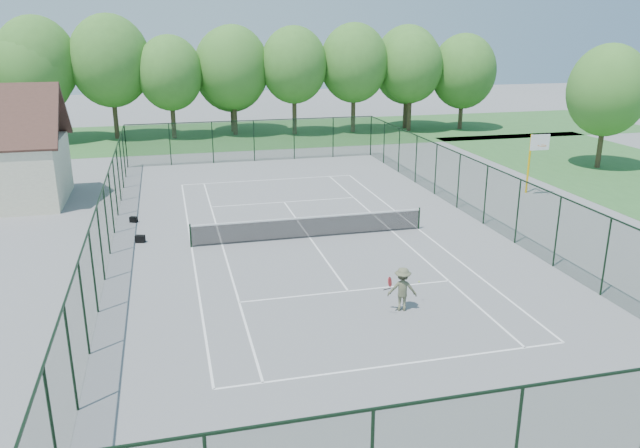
{
  "coord_description": "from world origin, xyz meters",
  "views": [
    {
      "loc": [
        -6.26,
        -27.11,
        9.56
      ],
      "look_at": [
        0.0,
        -2.0,
        1.3
      ],
      "focal_mm": 35.0,
      "sensor_mm": 36.0,
      "label": 1
    }
  ],
  "objects": [
    {
      "name": "ground",
      "position": [
        0.0,
        0.0,
        0.0
      ],
      "size": [
        140.0,
        140.0,
        0.0
      ],
      "primitive_type": "plane",
      "color": "gray",
      "rests_on": "ground"
    },
    {
      "name": "grass_far",
      "position": [
        0.0,
        30.0,
        0.01
      ],
      "size": [
        80.0,
        16.0,
        0.01
      ],
      "primitive_type": "cube",
      "color": "#376E32",
      "rests_on": "ground"
    },
    {
      "name": "court_lines",
      "position": [
        0.0,
        0.0,
        0.0
      ],
      "size": [
        11.05,
        23.85,
        0.01
      ],
      "color": "white",
      "rests_on": "ground"
    },
    {
      "name": "tennis_net",
      "position": [
        0.0,
        0.0,
        0.58
      ],
      "size": [
        11.08,
        0.08,
        1.1
      ],
      "color": "black",
      "rests_on": "ground"
    },
    {
      "name": "fence_enclosure",
      "position": [
        0.0,
        0.0,
        1.56
      ],
      "size": [
        18.05,
        36.05,
        3.02
      ],
      "color": "#17341C",
      "rests_on": "ground"
    },
    {
      "name": "tree_line_far",
      "position": [
        0.0,
        30.0,
        5.99
      ],
      "size": [
        39.4,
        6.4,
        9.7
      ],
      "color": "#493B26",
      "rests_on": "ground"
    },
    {
      "name": "basketball_goal",
      "position": [
        14.46,
        4.47,
        2.57
      ],
      "size": [
        1.2,
        1.43,
        3.65
      ],
      "color": "#EBAE0A",
      "rests_on": "ground"
    },
    {
      "name": "tree_side",
      "position": [
        23.15,
        9.97,
        5.35
      ],
      "size": [
        5.36,
        5.36,
        8.48
      ],
      "color": "#493B26",
      "rests_on": "ground"
    },
    {
      "name": "sports_bag_a",
      "position": [
        -7.74,
        1.25,
        0.17
      ],
      "size": [
        0.48,
        0.36,
        0.34
      ],
      "primitive_type": "cube",
      "rotation": [
        0.0,
        0.0,
        -0.28
      ],
      "color": "black",
      "rests_on": "ground"
    },
    {
      "name": "sports_bag_b",
      "position": [
        -8.15,
        4.53,
        0.14
      ],
      "size": [
        0.43,
        0.36,
        0.29
      ],
      "primitive_type": "cube",
      "rotation": [
        0.0,
        0.0,
        -0.43
      ],
      "color": "black",
      "rests_on": "ground"
    },
    {
      "name": "tennis_player",
      "position": [
        1.37,
        -8.39,
        0.79
      ],
      "size": [
        1.68,
        0.95,
        1.58
      ],
      "color": "#585B41",
      "rests_on": "ground"
    }
  ]
}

